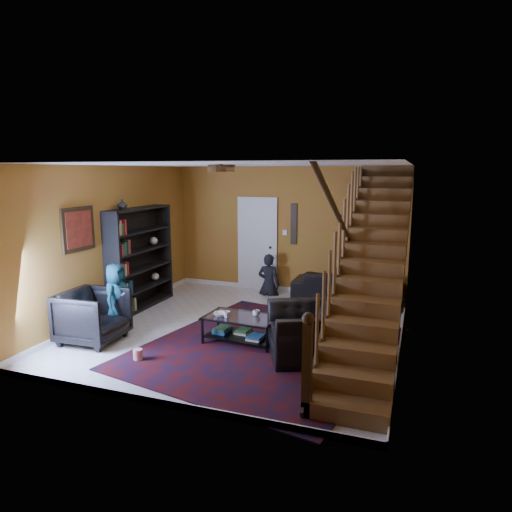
{
  "coord_description": "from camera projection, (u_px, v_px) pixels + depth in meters",
  "views": [
    {
      "loc": [
        2.75,
        -6.97,
        2.7
      ],
      "look_at": [
        0.1,
        0.4,
        1.24
      ],
      "focal_mm": 32.0,
      "sensor_mm": 36.0,
      "label": 1
    }
  ],
  "objects": [
    {
      "name": "floor",
      "position": [
        243.0,
        330.0,
        7.86
      ],
      "size": [
        5.5,
        5.5,
        0.0
      ],
      "primitive_type": "plane",
      "color": "beige",
      "rests_on": "ground"
    },
    {
      "name": "room",
      "position": [
        207.0,
        300.0,
        9.53
      ],
      "size": [
        5.5,
        5.5,
        5.5
      ],
      "color": "#A75825",
      "rests_on": "ground"
    },
    {
      "name": "staircase",
      "position": [
        373.0,
        258.0,
        6.9
      ],
      "size": [
        0.95,
        5.02,
        3.18
      ],
      "color": "brown",
      "rests_on": "floor"
    },
    {
      "name": "bookshelf",
      "position": [
        141.0,
        260.0,
        9.04
      ],
      "size": [
        0.35,
        1.8,
        2.0
      ],
      "color": "black",
      "rests_on": "floor"
    },
    {
      "name": "door",
      "position": [
        257.0,
        245.0,
        10.42
      ],
      "size": [
        0.82,
        0.05,
        2.05
      ],
      "primitive_type": "cube",
      "color": "silver",
      "rests_on": "floor"
    },
    {
      "name": "framed_picture",
      "position": [
        78.0,
        229.0,
        7.56
      ],
      "size": [
        0.04,
        0.74,
        0.74
      ],
      "primitive_type": "cube",
      "color": "maroon",
      "rests_on": "room"
    },
    {
      "name": "wall_hanging",
      "position": [
        294.0,
        224.0,
        10.05
      ],
      "size": [
        0.14,
        0.03,
        0.9
      ],
      "primitive_type": "cube",
      "color": "black",
      "rests_on": "room"
    },
    {
      "name": "ceiling_fixture",
      "position": [
        222.0,
        168.0,
        6.62
      ],
      "size": [
        0.4,
        0.4,
        0.1
      ],
      "primitive_type": "cylinder",
      "color": "#3F2814",
      "rests_on": "room"
    },
    {
      "name": "rug",
      "position": [
        267.0,
        347.0,
        7.06
      ],
      "size": [
        4.11,
        4.5,
        0.02
      ],
      "primitive_type": "cube",
      "rotation": [
        0.0,
        0.0,
        -0.19
      ],
      "color": "#3F0B0B",
      "rests_on": "floor"
    },
    {
      "name": "sofa",
      "position": [
        347.0,
        287.0,
        9.46
      ],
      "size": [
        2.21,
        0.89,
        0.64
      ],
      "primitive_type": "imported",
      "rotation": [
        0.0,
        0.0,
        3.16
      ],
      "color": "black",
      "rests_on": "floor"
    },
    {
      "name": "armchair_left",
      "position": [
        93.0,
        316.0,
        7.26
      ],
      "size": [
        0.97,
        0.95,
        0.85
      ],
      "primitive_type": "imported",
      "rotation": [
        0.0,
        0.0,
        1.62
      ],
      "color": "black",
      "rests_on": "floor"
    },
    {
      "name": "armchair_right",
      "position": [
        305.0,
        333.0,
        6.67
      ],
      "size": [
        1.39,
        1.46,
        0.75
      ],
      "primitive_type": "imported",
      "rotation": [
        0.0,
        0.0,
        -1.15
      ],
      "color": "black",
      "rests_on": "floor"
    },
    {
      "name": "person_adult_a",
      "position": [
        269.0,
        284.0,
        10.09
      ],
      "size": [
        0.52,
        0.35,
        1.37
      ],
      "primitive_type": "imported",
      "rotation": [
        0.0,
        0.0,
        3.09
      ],
      "color": "black",
      "rests_on": "sofa"
    },
    {
      "name": "person_adult_b",
      "position": [
        351.0,
        291.0,
        9.49
      ],
      "size": [
        0.69,
        0.54,
        1.4
      ],
      "primitive_type": "imported",
      "rotation": [
        0.0,
        0.0,
        3.16
      ],
      "color": "black",
      "rests_on": "sofa"
    },
    {
      "name": "person_child",
      "position": [
        116.0,
        298.0,
        7.64
      ],
      "size": [
        0.45,
        0.63,
        1.2
      ],
      "primitive_type": "imported",
      "rotation": [
        0.0,
        0.0,
        1.7
      ],
      "color": "#195561",
      "rests_on": "armchair_left"
    },
    {
      "name": "coffee_table",
      "position": [
        241.0,
        327.0,
        7.26
      ],
      "size": [
        1.17,
        0.74,
        0.43
      ],
      "rotation": [
        0.0,
        0.0,
        -0.07
      ],
      "color": "black",
      "rests_on": "floor"
    },
    {
      "name": "cup_a",
      "position": [
        256.0,
        313.0,
        7.24
      ],
      "size": [
        0.13,
        0.13,
        0.09
      ],
      "primitive_type": "imported",
      "rotation": [
        0.0,
        0.0,
        -0.11
      ],
      "color": "#999999",
      "rests_on": "coffee_table"
    },
    {
      "name": "cup_b",
      "position": [
        227.0,
        314.0,
        7.16
      ],
      "size": [
        0.14,
        0.14,
        0.1
      ],
      "primitive_type": "imported",
      "rotation": [
        0.0,
        0.0,
        0.36
      ],
      "color": "#999999",
      "rests_on": "coffee_table"
    },
    {
      "name": "bowl",
      "position": [
        221.0,
        314.0,
        7.24
      ],
      "size": [
        0.3,
        0.3,
        0.06
      ],
      "primitive_type": "imported",
      "rotation": [
        0.0,
        0.0,
        0.36
      ],
      "color": "#999999",
      "rests_on": "coffee_table"
    },
    {
      "name": "vase",
      "position": [
        122.0,
        204.0,
        8.37
      ],
      "size": [
        0.18,
        0.18,
        0.19
      ],
      "primitive_type": "imported",
      "color": "#999999",
      "rests_on": "bookshelf"
    },
    {
      "name": "popcorn_bucket",
      "position": [
        138.0,
        354.0,
        6.58
      ],
      "size": [
        0.13,
        0.13,
        0.15
      ],
      "primitive_type": "cylinder",
      "rotation": [
        0.0,
        0.0,
        -0.01
      ],
      "color": "red",
      "rests_on": "rug"
    }
  ]
}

